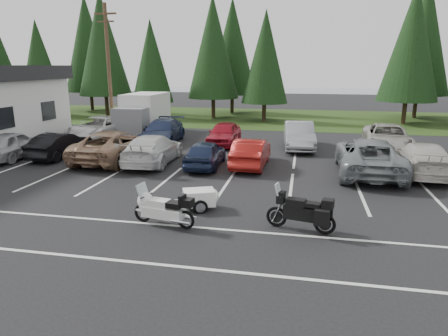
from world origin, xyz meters
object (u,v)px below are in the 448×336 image
at_px(car_near_4, 205,154).
at_px(car_far_3, 299,136).
at_px(car_near_5, 251,152).
at_px(car_near_7, 422,159).
at_px(car_far_1, 162,132).
at_px(car_near_2, 114,146).
at_px(car_near_6, 369,156).
at_px(adventure_motorcycle, 301,208).
at_px(car_near_1, 60,145).
at_px(box_truck, 141,115).
at_px(cargo_trailer, 199,200).
at_px(utility_pole, 109,68).
at_px(car_far_0, 99,128).
at_px(car_far_4, 387,137).
at_px(car_near_3, 153,149).
at_px(car_near_0, 12,145).
at_px(car_far_2, 224,134).
at_px(touring_motorcycle, 163,206).

relative_size(car_near_4, car_far_3, 0.81).
relative_size(car_near_5, car_near_7, 0.83).
height_order(car_far_1, car_far_3, car_far_3).
xyz_separation_m(car_near_2, car_near_6, (12.73, -0.17, 0.03)).
bearing_deg(adventure_motorcycle, car_near_1, 162.34).
bearing_deg(car_near_5, box_truck, -39.72).
bearing_deg(cargo_trailer, box_truck, 97.71).
distance_m(car_near_2, cargo_trailer, 8.93).
bearing_deg(car_near_6, car_near_1, 0.36).
bearing_deg(utility_pole, car_far_0, -89.24).
bearing_deg(cargo_trailer, car_far_4, 33.54).
bearing_deg(car_near_5, car_far_4, -141.88).
bearing_deg(car_far_1, car_near_4, -56.53).
bearing_deg(car_near_4, box_truck, -52.16).
relative_size(car_near_1, adventure_motorcycle, 1.76).
height_order(car_near_6, car_far_0, car_near_6).
bearing_deg(car_near_2, car_far_0, -54.63).
relative_size(car_near_3, cargo_trailer, 3.28).
relative_size(car_near_0, cargo_trailer, 2.87).
bearing_deg(car_near_5, car_far_2, -63.82).
relative_size(box_truck, car_far_2, 1.32).
height_order(car_near_6, cargo_trailer, car_near_6).
bearing_deg(touring_motorcycle, car_far_3, 84.17).
bearing_deg(box_truck, car_near_2, -77.07).
bearing_deg(car_near_2, car_near_4, 176.38).
distance_m(utility_pole, car_far_1, 6.54).
height_order(car_near_1, car_far_4, car_far_4).
height_order(car_near_4, car_far_2, car_far_2).
height_order(car_near_0, car_far_0, car_far_0).
bearing_deg(touring_motorcycle, box_truck, 125.66).
distance_m(car_far_3, car_far_4, 5.16).
bearing_deg(car_far_4, car_near_4, -143.67).
height_order(car_far_1, adventure_motorcycle, car_far_1).
xyz_separation_m(car_near_1, car_far_0, (-0.58, 5.39, 0.10)).
xyz_separation_m(car_far_1, adventure_motorcycle, (8.97, -12.71, -0.04)).
xyz_separation_m(car_near_7, car_far_1, (-14.34, 4.99, 0.01)).
height_order(car_near_0, car_far_2, car_near_0).
xyz_separation_m(box_truck, car_near_0, (-3.72, -8.78, -0.69)).
bearing_deg(adventure_motorcycle, car_near_0, 168.83).
bearing_deg(box_truck, car_near_4, -50.83).
xyz_separation_m(car_near_3, car_far_1, (-1.45, 5.38, 0.01)).
xyz_separation_m(car_near_1, car_near_3, (5.48, -0.32, 0.06)).
bearing_deg(car_near_6, car_far_2, -33.63).
distance_m(box_truck, car_near_2, 8.32).
relative_size(car_near_2, car_far_2, 1.36).
distance_m(utility_pole, box_truck, 3.85).
xyz_separation_m(car_near_7, adventure_motorcycle, (-5.37, -7.72, -0.03)).
distance_m(car_far_4, touring_motorcycle, 16.36).
distance_m(car_far_0, car_far_1, 4.63).
distance_m(car_near_0, car_far_4, 21.17).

